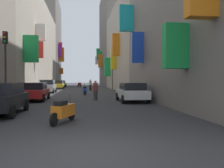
{
  "coord_description": "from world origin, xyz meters",
  "views": [
    {
      "loc": [
        -0.05,
        -5.49,
        1.68
      ],
      "look_at": [
        4.06,
        26.31,
        1.01
      ],
      "focal_mm": 39.07,
      "sensor_mm": 36.0,
      "label": 1
    }
  ],
  "objects_px": {
    "scooter_red": "(80,84)",
    "pedestrian_near_left": "(90,85)",
    "parked_car_green": "(61,84)",
    "traffic_light_near_corner": "(113,71)",
    "pedestrian_crossing": "(95,90)",
    "parked_car_red": "(34,91)",
    "traffic_light_far_corner": "(5,56)",
    "parked_car_white": "(132,92)",
    "scooter_orange": "(63,111)",
    "parked_car_silver": "(47,86)",
    "parked_car_yellow": "(58,85)",
    "parked_car_black": "(1,98)",
    "scooter_blue": "(85,90)"
  },
  "relations": [
    {
      "from": "traffic_light_near_corner",
      "to": "traffic_light_far_corner",
      "type": "relative_size",
      "value": 0.9
    },
    {
      "from": "parked_car_black",
      "to": "parked_car_white",
      "type": "height_order",
      "value": "parked_car_black"
    },
    {
      "from": "parked_car_red",
      "to": "traffic_light_far_corner",
      "type": "bearing_deg",
      "value": -105.84
    },
    {
      "from": "parked_car_white",
      "to": "traffic_light_far_corner",
      "type": "bearing_deg",
      "value": -168.13
    },
    {
      "from": "traffic_light_near_corner",
      "to": "parked_car_red",
      "type": "bearing_deg",
      "value": -116.92
    },
    {
      "from": "scooter_red",
      "to": "traffic_light_near_corner",
      "type": "xyz_separation_m",
      "value": [
        4.91,
        -18.47,
        2.35
      ]
    },
    {
      "from": "parked_car_red",
      "to": "traffic_light_near_corner",
      "type": "relative_size",
      "value": 1.05
    },
    {
      "from": "scooter_red",
      "to": "parked_car_yellow",
      "type": "bearing_deg",
      "value": -105.67
    },
    {
      "from": "parked_car_yellow",
      "to": "scooter_blue",
      "type": "height_order",
      "value": "parked_car_yellow"
    },
    {
      "from": "parked_car_silver",
      "to": "scooter_blue",
      "type": "xyz_separation_m",
      "value": [
        4.43,
        -4.33,
        -0.35
      ]
    },
    {
      "from": "parked_car_black",
      "to": "traffic_light_near_corner",
      "type": "distance_m",
      "value": 25.1
    },
    {
      "from": "parked_car_silver",
      "to": "parked_car_yellow",
      "type": "bearing_deg",
      "value": 88.51
    },
    {
      "from": "parked_car_silver",
      "to": "parked_car_green",
      "type": "bearing_deg",
      "value": 89.8
    },
    {
      "from": "parked_car_white",
      "to": "traffic_light_near_corner",
      "type": "xyz_separation_m",
      "value": [
        0.95,
        18.16,
        2.08
      ]
    },
    {
      "from": "pedestrian_crossing",
      "to": "pedestrian_near_left",
      "type": "xyz_separation_m",
      "value": [
        0.22,
        15.71,
        0.04
      ]
    },
    {
      "from": "parked_car_white",
      "to": "parked_car_yellow",
      "type": "bearing_deg",
      "value": 107.05
    },
    {
      "from": "pedestrian_near_left",
      "to": "parked_car_white",
      "type": "bearing_deg",
      "value": -82.35
    },
    {
      "from": "parked_car_red",
      "to": "scooter_red",
      "type": "height_order",
      "value": "parked_car_red"
    },
    {
      "from": "parked_car_yellow",
      "to": "parked_car_black",
      "type": "xyz_separation_m",
      "value": [
        -0.07,
        -29.63,
        0.07
      ]
    },
    {
      "from": "parked_car_white",
      "to": "traffic_light_far_corner",
      "type": "height_order",
      "value": "traffic_light_far_corner"
    },
    {
      "from": "parked_car_silver",
      "to": "traffic_light_far_corner",
      "type": "distance_m",
      "value": 14.77
    },
    {
      "from": "scooter_red",
      "to": "pedestrian_near_left",
      "type": "relative_size",
      "value": 1.1
    },
    {
      "from": "parked_car_green",
      "to": "scooter_red",
      "type": "relative_size",
      "value": 2.37
    },
    {
      "from": "parked_car_yellow",
      "to": "parked_car_red",
      "type": "distance_m",
      "value": 22.31
    },
    {
      "from": "traffic_light_near_corner",
      "to": "scooter_orange",
      "type": "bearing_deg",
      "value": -101.53
    },
    {
      "from": "parked_car_white",
      "to": "scooter_red",
      "type": "relative_size",
      "value": 2.28
    },
    {
      "from": "parked_car_silver",
      "to": "pedestrian_crossing",
      "type": "bearing_deg",
      "value": -64.94
    },
    {
      "from": "parked_car_green",
      "to": "scooter_blue",
      "type": "height_order",
      "value": "parked_car_green"
    },
    {
      "from": "parked_car_silver",
      "to": "parked_car_yellow",
      "type": "xyz_separation_m",
      "value": [
        0.3,
        11.42,
        -0.1
      ]
    },
    {
      "from": "scooter_blue",
      "to": "pedestrian_crossing",
      "type": "distance_m",
      "value": 6.76
    },
    {
      "from": "parked_car_black",
      "to": "parked_car_red",
      "type": "xyz_separation_m",
      "value": [
        0.22,
        7.32,
        -0.04
      ]
    },
    {
      "from": "traffic_light_near_corner",
      "to": "pedestrian_crossing",
      "type": "bearing_deg",
      "value": -102.14
    },
    {
      "from": "parked_car_white",
      "to": "pedestrian_near_left",
      "type": "xyz_separation_m",
      "value": [
        -2.35,
        17.5,
        0.07
      ]
    },
    {
      "from": "pedestrian_near_left",
      "to": "traffic_light_near_corner",
      "type": "relative_size",
      "value": 0.39
    },
    {
      "from": "parked_car_silver",
      "to": "scooter_orange",
      "type": "distance_m",
      "value": 21.15
    },
    {
      "from": "parked_car_yellow",
      "to": "scooter_red",
      "type": "distance_m",
      "value": 12.86
    },
    {
      "from": "scooter_blue",
      "to": "parked_car_white",
      "type": "bearing_deg",
      "value": -68.73
    },
    {
      "from": "parked_car_black",
      "to": "parked_car_silver",
      "type": "bearing_deg",
      "value": 90.72
    },
    {
      "from": "traffic_light_far_corner",
      "to": "parked_car_black",
      "type": "bearing_deg",
      "value": -77.13
    },
    {
      "from": "traffic_light_near_corner",
      "to": "traffic_light_far_corner",
      "type": "height_order",
      "value": "traffic_light_far_corner"
    },
    {
      "from": "traffic_light_far_corner",
      "to": "scooter_orange",
      "type": "bearing_deg",
      "value": -58.04
    },
    {
      "from": "parked_car_green",
      "to": "scooter_orange",
      "type": "height_order",
      "value": "parked_car_green"
    },
    {
      "from": "parked_car_red",
      "to": "parked_car_green",
      "type": "bearing_deg",
      "value": 90.71
    },
    {
      "from": "scooter_orange",
      "to": "traffic_light_far_corner",
      "type": "relative_size",
      "value": 0.4
    },
    {
      "from": "traffic_light_far_corner",
      "to": "pedestrian_near_left",
      "type": "bearing_deg",
      "value": 72.73
    },
    {
      "from": "parked_car_red",
      "to": "traffic_light_far_corner",
      "type": "relative_size",
      "value": 0.94
    },
    {
      "from": "parked_car_green",
      "to": "pedestrian_crossing",
      "type": "distance_m",
      "value": 31.07
    },
    {
      "from": "traffic_light_far_corner",
      "to": "parked_car_silver",
      "type": "bearing_deg",
      "value": 87.64
    },
    {
      "from": "parked_car_red",
      "to": "pedestrian_crossing",
      "type": "relative_size",
      "value": 2.79
    },
    {
      "from": "parked_car_yellow",
      "to": "scooter_orange",
      "type": "height_order",
      "value": "parked_car_yellow"
    }
  ]
}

